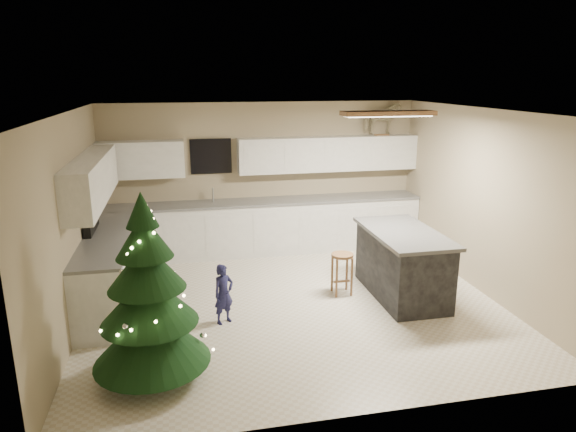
# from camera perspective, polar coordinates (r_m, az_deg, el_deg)

# --- Properties ---
(ground_plane) EXTENTS (5.50, 5.50, 0.00)m
(ground_plane) POSITION_cam_1_polar(r_m,az_deg,el_deg) (7.17, 0.59, -9.63)
(ground_plane) COLOR beige
(room_shell) EXTENTS (5.52, 5.02, 2.61)m
(room_shell) POSITION_cam_1_polar(r_m,az_deg,el_deg) (6.64, 0.82, 4.24)
(room_shell) COLOR tan
(room_shell) RESTS_ON ground_plane
(cabinetry) EXTENTS (5.50, 3.20, 2.00)m
(cabinetry) POSITION_cam_1_polar(r_m,az_deg,el_deg) (8.33, -8.01, -0.65)
(cabinetry) COLOR white
(cabinetry) RESTS_ON ground_plane
(island) EXTENTS (0.90, 1.70, 0.95)m
(island) POSITION_cam_1_polar(r_m,az_deg,el_deg) (7.42, 12.58, -5.14)
(island) COLOR black
(island) RESTS_ON ground_plane
(bar_stool) EXTENTS (0.31, 0.31, 0.60)m
(bar_stool) POSITION_cam_1_polar(r_m,az_deg,el_deg) (7.34, 6.04, -5.30)
(bar_stool) COLOR brown
(bar_stool) RESTS_ON ground_plane
(christmas_tree) EXTENTS (1.23, 1.19, 1.97)m
(christmas_tree) POSITION_cam_1_polar(r_m,az_deg,el_deg) (5.40, -15.21, -9.47)
(christmas_tree) COLOR #3F2816
(christmas_tree) RESTS_ON ground_plane
(toddler) EXTENTS (0.34, 0.30, 0.77)m
(toddler) POSITION_cam_1_polar(r_m,az_deg,el_deg) (6.54, -7.16, -8.59)
(toddler) COLOR #12103B
(toddler) RESTS_ON ground_plane
(rocking_horse) EXTENTS (0.70, 0.40, 0.58)m
(rocking_horse) POSITION_cam_1_polar(r_m,az_deg,el_deg) (9.40, 10.44, 10.61)
(rocking_horse) COLOR brown
(rocking_horse) RESTS_ON cabinetry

